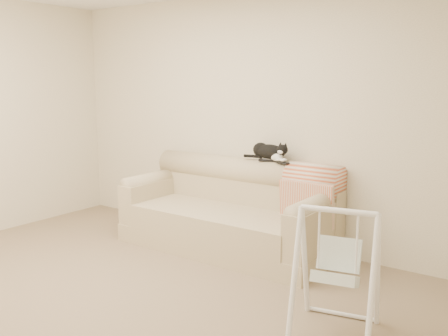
% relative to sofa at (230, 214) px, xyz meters
% --- Properties ---
extents(ground_plane, '(5.00, 5.00, 0.00)m').
position_rel_sofa_xyz_m(ground_plane, '(0.03, -1.62, -0.35)').
color(ground_plane, '#746347').
rests_on(ground_plane, ground).
extents(room_shell, '(5.04, 4.04, 2.60)m').
position_rel_sofa_xyz_m(room_shell, '(0.03, -1.62, 1.18)').
color(room_shell, '#C2B89B').
rests_on(room_shell, ground).
extents(sofa, '(2.20, 0.93, 0.90)m').
position_rel_sofa_xyz_m(sofa, '(0.00, 0.00, 0.00)').
color(sofa, '#BAA88B').
rests_on(sofa, ground).
extents(remote_a, '(0.19, 0.10, 0.03)m').
position_rel_sofa_xyz_m(remote_a, '(0.30, 0.23, 0.56)').
color(remote_a, black).
rests_on(remote_a, sofa).
extents(remote_b, '(0.17, 0.12, 0.02)m').
position_rel_sofa_xyz_m(remote_b, '(0.49, 0.20, 0.56)').
color(remote_b, black).
rests_on(remote_b, sofa).
extents(tuxedo_cat, '(0.51, 0.22, 0.20)m').
position_rel_sofa_xyz_m(tuxedo_cat, '(0.31, 0.25, 0.64)').
color(tuxedo_cat, black).
rests_on(tuxedo_cat, sofa).
extents(throw_blanket, '(0.54, 0.38, 0.58)m').
position_rel_sofa_xyz_m(throw_blanket, '(0.82, 0.23, 0.37)').
color(throw_blanket, '#C14F29').
rests_on(throw_blanket, sofa).
extents(baby_swing, '(0.65, 0.68, 0.89)m').
position_rel_sofa_xyz_m(baby_swing, '(1.62, -1.06, 0.09)').
color(baby_swing, white).
rests_on(baby_swing, ground).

